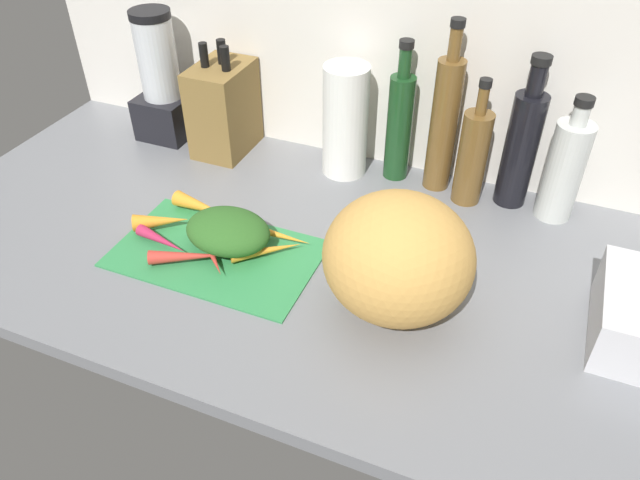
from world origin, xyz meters
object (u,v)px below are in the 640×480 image
object	(u,v)px
carrot_6	(202,207)
bottle_4	(564,169)
carrot_4	(188,256)
carrot_5	(209,248)
bottle_0	(399,124)
cutting_board	(216,253)
carrot_1	(278,235)
blender_appliance	(162,84)
bottle_2	(472,156)
bottle_3	(521,146)
bottle_1	(444,123)
carrot_3	(162,240)
carrot_0	(266,250)
winter_squash	(398,258)
knife_block	(224,108)
carrot_2	(161,221)
paper_towel_roll	(345,121)

from	to	relation	value
carrot_6	bottle_4	world-z (taller)	bottle_4
carrot_4	carrot_5	bearing A→B (deg)	55.60
bottle_0	carrot_5	bearing A→B (deg)	-120.23
carrot_6	cutting_board	bearing A→B (deg)	-47.56
carrot_1	blender_appliance	world-z (taller)	blender_appliance
bottle_2	bottle_3	bearing A→B (deg)	19.42
bottle_1	bottle_4	world-z (taller)	bottle_1
carrot_3	bottle_1	distance (cm)	63.28
carrot_4	carrot_5	size ratio (longest dim) A/B	0.89
carrot_4	bottle_1	distance (cm)	59.94
carrot_0	winter_squash	size ratio (longest dim) A/B	0.54
cutting_board	winter_squash	world-z (taller)	winter_squash
knife_block	bottle_0	xyz separation A→B (cm)	(42.07, 4.06, 2.32)
carrot_0	carrot_1	distance (cm)	5.39
winter_squash	bottle_4	world-z (taller)	bottle_4
knife_block	bottle_4	size ratio (longest dim) A/B	1.00
knife_block	blender_appliance	distance (cm)	17.61
cutting_board	winter_squash	xyz separation A→B (cm)	(36.15, -0.44, 10.76)
cutting_board	carrot_5	size ratio (longest dim) A/B	2.39
cutting_board	knife_block	distance (cm)	42.59
cutting_board	carrot_6	size ratio (longest dim) A/B	3.00
carrot_3	bottle_4	distance (cm)	81.85
bottle_2	carrot_0	bearing A→B (deg)	-132.05
bottle_0	bottle_1	xyz separation A→B (cm)	(9.72, -0.52, 2.49)
carrot_6	bottle_1	world-z (taller)	bottle_1
cutting_board	carrot_3	distance (cm)	11.16
bottle_3	bottle_4	distance (cm)	9.73
carrot_1	bottle_1	distance (cm)	42.80
winter_squash	blender_appliance	size ratio (longest dim) A/B	0.81
carrot_1	carrot_2	distance (cm)	24.24
bottle_1	bottle_4	xyz separation A→B (cm)	(25.69, -1.73, -4.40)
winter_squash	knife_block	size ratio (longest dim) A/B	0.95
carrot_3	bottle_1	size ratio (longest dim) A/B	0.32
blender_appliance	bottle_2	xyz separation A→B (cm)	(76.60, -0.26, -2.70)
bottle_3	bottle_4	world-z (taller)	bottle_3
carrot_3	paper_towel_roll	size ratio (longest dim) A/B	0.47
paper_towel_roll	bottle_3	world-z (taller)	bottle_3
bottle_1	paper_towel_roll	bearing A→B (deg)	-174.16
knife_block	carrot_1	bearing A→B (deg)	-46.33
bottle_3	cutting_board	bearing A→B (deg)	-140.92
carrot_2	bottle_0	xyz separation A→B (cm)	(37.90, 38.87, 10.61)
carrot_6	bottle_1	distance (cm)	54.20
bottle_1	bottle_3	xyz separation A→B (cm)	(16.43, 0.04, -1.99)
bottle_0	bottle_2	bearing A→B (deg)	-12.03
cutting_board	carrot_1	bearing A→B (deg)	40.19
bottle_3	carrot_5	bearing A→B (deg)	-140.56
winter_squash	carrot_6	bearing A→B (deg)	167.12
carrot_1	knife_block	distance (cm)	41.11
knife_block	bottle_3	xyz separation A→B (cm)	(68.22, 3.58, 2.83)
cutting_board	carrot_1	distance (cm)	12.57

